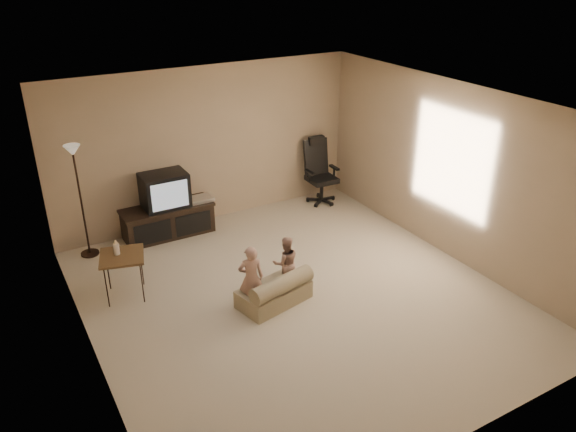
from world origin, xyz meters
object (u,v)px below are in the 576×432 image
Objects in this scene: tv_stand at (167,210)px; toddler_right at (286,263)px; side_table at (121,256)px; office_chair at (320,179)px; child_sofa at (276,292)px; toddler_left at (251,278)px; floor_lamp at (77,177)px.

toddler_right is (0.83, -2.22, -0.06)m from tv_stand.
tv_stand is 1.95× the size of toddler_right.
side_table is 1.10× the size of toddler_right.
tv_stand is 2.75m from office_chair.
office_chair is 4.02m from side_table.
toddler_left is (-0.30, 0.08, 0.25)m from child_sofa.
floor_lamp is at bearing -31.22° from toddler_right.
toddler_left is at bearing -58.84° from floor_lamp.
office_chair is at bearing 18.88° from side_table.
floor_lamp is 3.13m from toddler_right.
child_sofa is at bearing -54.73° from floor_lamp.
floor_lamp is (-3.97, 0.05, 0.81)m from office_chair.
floor_lamp is 1.95× the size of toddler_left.
toddler_left is at bearing -134.62° from office_chair.
office_chair is 3.45m from toddler_left.
toddler_right is at bearing -142.55° from toddler_left.
floor_lamp reaches higher than tv_stand.
toddler_right is at bearing 30.83° from child_sofa.
child_sofa is (1.76, -2.48, -1.04)m from floor_lamp.
tv_stand is 2.44m from toddler_left.
tv_stand is 2.37m from toddler_right.
child_sofa is at bearing -130.04° from office_chair.
child_sofa is 0.40m from toddler_left.
toddler_right is (0.30, 0.28, 0.19)m from child_sofa.
side_table is 0.81× the size of child_sofa.
office_chair reaches higher than toddler_left.
toddler_right is at bearing -69.33° from tv_stand.
toddler_left reaches higher than toddler_right.
floor_lamp is at bearing -40.07° from toddler_left.
side_table is 0.93× the size of toddler_left.
floor_lamp is at bearing -178.42° from office_chair.
floor_lamp is 2.92m from toddler_left.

